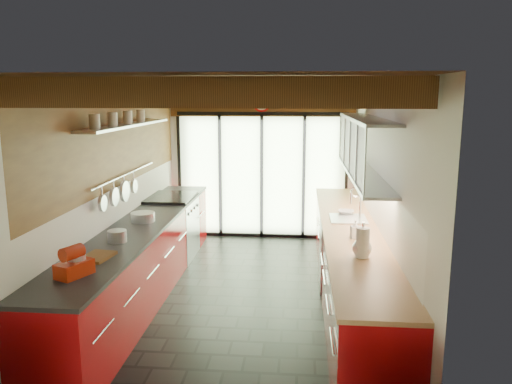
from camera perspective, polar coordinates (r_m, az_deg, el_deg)
ground at (r=6.32m, az=-1.32°, el=-11.88°), size 5.50×5.50×0.00m
room_shell at (r=5.88m, az=-1.39°, el=3.13°), size 5.50×5.50×5.50m
ceiling_beams at (r=6.20m, az=-1.02°, el=11.04°), size 3.14×5.06×4.90m
glass_door at (r=8.54m, az=0.66°, el=5.66°), size 2.95×0.10×2.90m
left_counter at (r=6.42m, az=-12.81°, el=-7.40°), size 0.68×5.00×0.92m
range_stove at (r=7.75m, az=-9.55°, el=-4.00°), size 0.66×0.90×0.97m
right_counter at (r=6.15m, az=10.66°, el=-8.13°), size 0.68×5.00×0.92m
sink_assembly at (r=6.40m, az=10.60°, el=-2.73°), size 0.45×0.52×0.43m
upper_cabinets_right at (r=6.16m, az=12.31°, el=5.09°), size 0.34×3.00×3.00m
left_wall_fixtures at (r=6.32m, az=-14.62°, el=5.41°), size 0.28×2.60×0.96m
stand_mixer at (r=4.62m, az=-20.04°, el=-7.70°), size 0.29×0.35×0.28m
pot_large at (r=5.53m, az=-15.58°, el=-4.88°), size 0.23×0.23×0.13m
pot_small at (r=6.33m, az=-12.81°, el=-2.81°), size 0.37×0.37×0.11m
cutting_board at (r=5.06m, az=-17.70°, el=-7.06°), size 0.29×0.38×0.03m
kettle at (r=4.96m, az=12.02°, el=-6.16°), size 0.22×0.25×0.22m
paper_towel at (r=4.91m, az=12.09°, el=-5.72°), size 0.16×0.16×0.35m
soap_bottle at (r=5.56m, az=11.26°, el=-4.19°), size 0.11×0.11×0.20m
bowl at (r=6.66m, az=10.23°, el=-2.29°), size 0.23×0.23×0.05m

